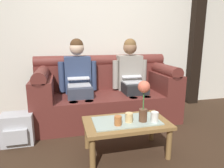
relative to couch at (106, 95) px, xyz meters
name	(u,v)px	position (x,y,z in m)	size (l,w,h in m)	color
ground_plane	(130,160)	(0.00, -1.17, -0.37)	(14.00, 14.00, 0.00)	#382619
back_wall_patterned	(99,25)	(0.00, 0.53, 1.08)	(6.00, 0.12, 2.90)	silver
timber_pillar	(197,26)	(1.79, 0.41, 1.08)	(0.20, 0.20, 2.90)	black
couch	(106,95)	(0.00, 0.00, 0.00)	(2.08, 0.88, 0.96)	maroon
person_left	(78,78)	(-0.41, 0.00, 0.28)	(0.56, 0.67, 1.22)	#383D4C
person_right	(131,76)	(0.41, 0.00, 0.28)	(0.56, 0.67, 1.22)	#232326
coffee_table	(126,126)	(0.00, -1.02, -0.06)	(0.88, 0.51, 0.38)	olive
flower_vase	(144,97)	(0.16, -1.08, 0.27)	(0.12, 0.12, 0.43)	brown
cup_near_left	(129,117)	(0.02, -1.06, 0.05)	(0.08, 0.08, 0.10)	#DBB77A
cup_near_right	(118,121)	(-0.12, -1.11, 0.05)	(0.07, 0.07, 0.09)	#B26633
cup_far_center	(155,117)	(0.27, -1.13, 0.06)	(0.08, 0.08, 0.11)	white
backpack_left	(18,129)	(-1.17, -0.52, -0.19)	(0.35, 0.29, 0.37)	#B7B7BC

